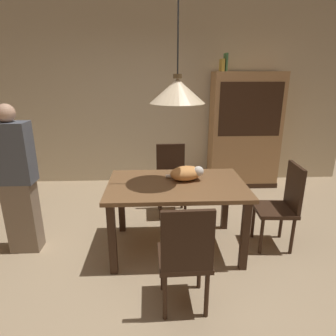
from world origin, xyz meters
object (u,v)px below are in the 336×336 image
at_px(pendant_lamp, 177,91).
at_px(book_green_slim, 225,62).
at_px(dining_table, 176,192).
at_px(chair_near_front, 185,255).
at_px(person_standing, 17,182).
at_px(hutch_bookcase, 244,133).
at_px(book_yellow_short, 222,65).
at_px(chair_far_back, 171,176).
at_px(cat_sleeping, 187,173).
at_px(chair_right_side, 282,203).

xyz_separation_m(pendant_lamp, book_green_slim, (0.87, 1.87, 0.32)).
height_order(dining_table, chair_near_front, chair_near_front).
bearing_deg(chair_near_front, pendant_lamp, 90.13).
bearing_deg(book_green_slim, person_standing, -143.82).
distance_m(dining_table, hutch_bookcase, 2.26).
relative_size(dining_table, book_yellow_short, 7.00).
bearing_deg(book_green_slim, chair_far_back, -131.53).
distance_m(chair_near_front, pendant_lamp, 1.45).
xyz_separation_m(dining_table, person_standing, (-1.61, 0.05, 0.13)).
xyz_separation_m(cat_sleeping, person_standing, (-1.72, -0.04, -0.05)).
distance_m(chair_near_front, book_green_slim, 3.24).
xyz_separation_m(book_green_slim, person_standing, (-2.48, -1.82, -1.20)).
bearing_deg(chair_right_side, book_green_slim, 97.71).
height_order(chair_near_front, cat_sleeping, chair_near_front).
bearing_deg(pendant_lamp, cat_sleeping, 37.80).
bearing_deg(cat_sleeping, hutch_bookcase, 57.43).
bearing_deg(hutch_bookcase, chair_far_back, -141.74).
height_order(chair_right_side, person_standing, person_standing).
xyz_separation_m(book_yellow_short, book_green_slim, (0.05, 0.00, 0.04)).
relative_size(chair_right_side, chair_near_front, 1.00).
distance_m(book_yellow_short, person_standing, 3.25).
relative_size(dining_table, hutch_bookcase, 0.76).
bearing_deg(book_green_slim, dining_table, -115.07).
distance_m(chair_far_back, book_yellow_short, 1.92).
xyz_separation_m(pendant_lamp, hutch_bookcase, (1.25, 1.87, -0.77)).
xyz_separation_m(dining_table, pendant_lamp, (0.00, 0.00, 1.01)).
distance_m(chair_far_back, book_green_slim, 1.98).
bearing_deg(book_yellow_short, chair_near_front, -106.64).
height_order(chair_right_side, pendant_lamp, pendant_lamp).
relative_size(dining_table, book_green_slim, 5.38).
bearing_deg(cat_sleeping, pendant_lamp, -142.20).
height_order(dining_table, chair_right_side, chair_right_side).
bearing_deg(person_standing, cat_sleeping, 1.19).
bearing_deg(person_standing, hutch_bookcase, 32.39).
height_order(chair_far_back, hutch_bookcase, hutch_bookcase).
xyz_separation_m(chair_right_side, chair_near_front, (-1.13, -0.87, 0.00)).
relative_size(pendant_lamp, person_standing, 0.84).
relative_size(dining_table, person_standing, 0.90).
xyz_separation_m(cat_sleeping, pendant_lamp, (-0.12, -0.09, 0.84)).
xyz_separation_m(chair_near_front, person_standing, (-1.61, 0.93, 0.26)).
bearing_deg(dining_table, hutch_bookcase, 56.18).
height_order(chair_right_side, book_yellow_short, book_yellow_short).
bearing_deg(chair_right_side, dining_table, 179.75).
bearing_deg(person_standing, dining_table, -1.91).
bearing_deg(chair_right_side, book_yellow_short, 99.24).
bearing_deg(person_standing, chair_far_back, 27.20).
relative_size(book_yellow_short, book_green_slim, 0.77).
bearing_deg(person_standing, chair_near_front, -30.07).
relative_size(chair_far_back, book_green_slim, 3.58).
bearing_deg(book_yellow_short, dining_table, -113.77).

